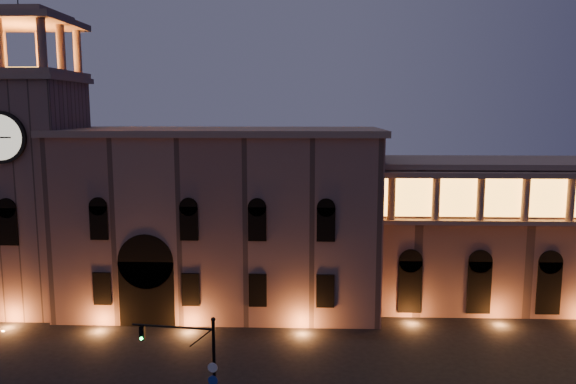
# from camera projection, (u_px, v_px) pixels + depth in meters

# --- Properties ---
(government_building) EXTENTS (30.80, 12.80, 17.60)m
(government_building) POSITION_uv_depth(u_px,v_px,m) (221.00, 219.00, 55.11)
(government_building) COLOR #7D5B52
(government_building) RESTS_ON ground
(clock_tower) EXTENTS (9.80, 9.80, 32.40)m
(clock_tower) POSITION_uv_depth(u_px,v_px,m) (30.00, 182.00, 54.25)
(clock_tower) COLOR #7D5B52
(clock_tower) RESTS_ON ground
(colonnade_wing) EXTENTS (40.60, 11.50, 14.50)m
(colonnade_wing) POSITION_uv_depth(u_px,v_px,m) (563.00, 231.00, 56.13)
(colonnade_wing) COLOR brown
(colonnade_wing) RESTS_ON ground
(traffic_light) EXTENTS (5.30, 0.98, 7.31)m
(traffic_light) POSITION_uv_depth(u_px,v_px,m) (200.00, 372.00, 33.58)
(traffic_light) COLOR black
(traffic_light) RESTS_ON ground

